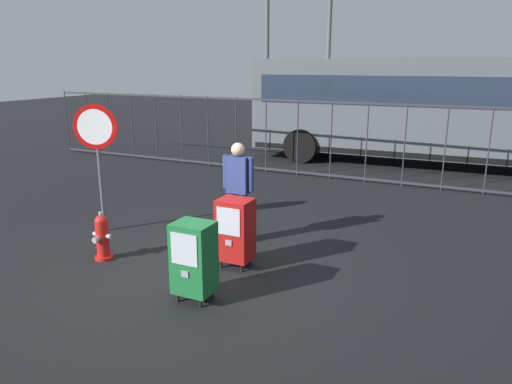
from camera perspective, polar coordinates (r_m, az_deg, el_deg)
The scene contains 9 objects.
ground_plane at distance 7.14m, azimuth -6.42°, elevation -9.00°, with size 60.00×60.00×0.00m, color black.
fire_hydrant at distance 7.67m, azimuth -17.68°, elevation -5.09°, with size 0.33×0.32×0.75m.
newspaper_box_primary at distance 6.98m, azimuth -2.46°, elevation -4.45°, with size 0.48×0.42×1.02m.
newspaper_box_secondary at distance 6.05m, azimuth -7.35°, elevation -7.70°, with size 0.48×0.42×1.02m.
stop_sign at distance 8.65m, azimuth -18.28°, elevation 5.67°, with size 0.71×0.31×2.23m.
pedestrian at distance 7.82m, azimuth -2.10°, elevation 0.60°, with size 0.55×0.22×1.67m.
fence_barrier at distance 12.36m, azimuth 8.84°, elevation 6.13°, with size 18.03×0.04×2.00m.
bus_near at distance 14.81m, azimuth 20.80°, elevation 9.49°, with size 10.58×3.05×3.00m.
street_light_near_left at distance 15.99m, azimuth 8.66°, elevation 18.97°, with size 0.32×0.32×6.95m.
Camera 1 is at (3.50, -5.50, 2.90)m, focal length 33.90 mm.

